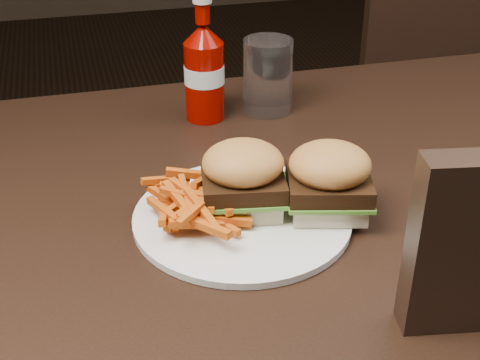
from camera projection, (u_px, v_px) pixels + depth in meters
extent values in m
cube|color=black|center=(286.00, 207.00, 0.85)|extent=(1.20, 0.80, 0.04)
cube|color=black|center=(400.00, 128.00, 1.74)|extent=(0.45, 0.45, 0.04)
cylinder|color=white|center=(242.00, 217.00, 0.78)|extent=(0.26, 0.26, 0.01)
cube|color=beige|center=(243.00, 200.00, 0.79)|extent=(0.10, 0.09, 0.02)
cube|color=beige|center=(327.00, 202.00, 0.78)|extent=(0.10, 0.10, 0.02)
cylinder|color=#7D0500|center=(204.00, 81.00, 1.01)|extent=(0.07, 0.07, 0.12)
cylinder|color=white|center=(268.00, 77.00, 1.03)|extent=(0.09, 0.09, 0.12)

